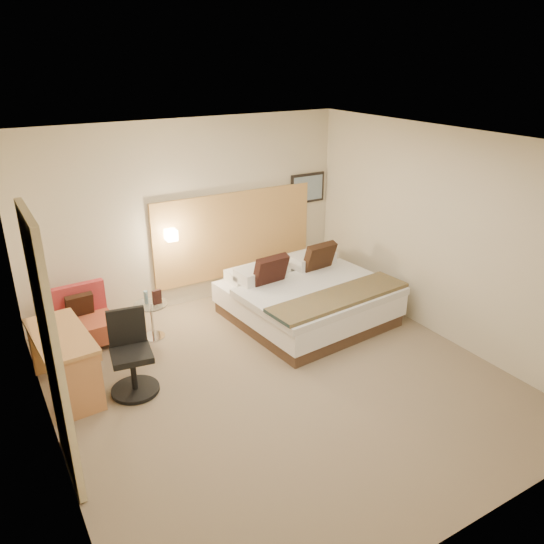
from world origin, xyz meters
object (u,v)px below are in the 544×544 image
bed (307,298)px  lounge_chair (84,322)px  side_table (152,319)px  desk (64,346)px  desk_chair (132,360)px

bed → lounge_chair: (-2.85, 0.89, -0.02)m
bed → side_table: bearing=164.0°
lounge_chair → desk: lounge_chair is taller
lounge_chair → side_table: lounge_chair is taller
bed → side_table: size_ratio=4.40×
bed → lounge_chair: bed is taller
desk → bed: bearing=2.0°
desk → desk_chair: size_ratio=1.29×
desk → desk_chair: desk_chair is taller
lounge_chair → side_table: 0.86m
lounge_chair → desk: 1.11m
side_table → desk_chair: bearing=-119.0°
side_table → desk: size_ratio=0.41×
desk_chair → bed: bearing=9.8°
bed → side_table: (-2.05, 0.59, -0.05)m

